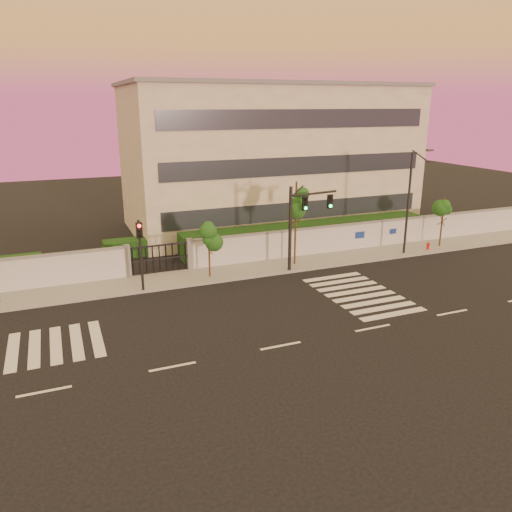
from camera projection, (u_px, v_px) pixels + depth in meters
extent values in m
plane|color=black|center=(281.00, 346.00, 22.73)|extent=(120.00, 120.00, 0.00)
cube|color=gray|center=(212.00, 275.00, 32.01)|extent=(60.00, 3.00, 0.15)
cube|color=#B4B6BB|center=(386.00, 234.00, 38.31)|extent=(31.00, 0.30, 2.00)
cube|color=slate|center=(387.00, 220.00, 38.00)|extent=(31.00, 0.36, 0.12)
cube|color=slate|center=(128.00, 262.00, 31.23)|extent=(0.35, 0.35, 2.20)
cube|color=slate|center=(190.00, 255.00, 32.67)|extent=(0.35, 0.35, 2.20)
cube|color=#103514|center=(307.00, 234.00, 38.56)|extent=(20.00, 2.00, 1.80)
cube|color=#103514|center=(146.00, 246.00, 36.52)|extent=(6.00, 1.50, 1.20)
cube|color=#B4AD99|center=(269.00, 158.00, 43.71)|extent=(24.00, 12.00, 12.00)
cube|color=#262D38|center=(299.00, 210.00, 39.40)|extent=(22.00, 0.08, 1.40)
cube|color=#262D38|center=(300.00, 166.00, 38.38)|extent=(22.00, 0.08, 1.40)
cube|color=#262D38|center=(301.00, 119.00, 37.36)|extent=(22.00, 0.08, 1.40)
cube|color=slate|center=(269.00, 85.00, 41.93)|extent=(24.40, 12.40, 0.30)
cube|color=silver|center=(13.00, 352.00, 22.18)|extent=(0.50, 4.00, 0.02)
cube|color=silver|center=(35.00, 348.00, 22.51)|extent=(0.50, 4.00, 0.02)
cube|color=silver|center=(56.00, 345.00, 22.83)|extent=(0.50, 4.00, 0.02)
cube|color=silver|center=(77.00, 341.00, 23.16)|extent=(0.50, 4.00, 0.02)
cube|color=silver|center=(97.00, 338.00, 23.49)|extent=(0.50, 4.00, 0.02)
cube|color=silver|center=(394.00, 314.00, 26.15)|extent=(4.00, 0.50, 0.02)
cube|color=silver|center=(383.00, 308.00, 26.94)|extent=(4.00, 0.50, 0.02)
cube|color=silver|center=(373.00, 302.00, 27.74)|extent=(4.00, 0.50, 0.02)
cube|color=silver|center=(364.00, 296.00, 28.54)|extent=(4.00, 0.50, 0.02)
cube|color=silver|center=(356.00, 291.00, 29.33)|extent=(4.00, 0.50, 0.02)
cube|color=silver|center=(347.00, 286.00, 30.13)|extent=(4.00, 0.50, 0.02)
cube|color=silver|center=(339.00, 282.00, 30.93)|extent=(4.00, 0.50, 0.02)
cube|color=silver|center=(332.00, 277.00, 31.72)|extent=(4.00, 0.50, 0.02)
cube|color=silver|center=(44.00, 392.00, 19.11)|extent=(2.00, 0.15, 0.01)
cube|color=silver|center=(173.00, 367.00, 20.92)|extent=(2.00, 0.15, 0.01)
cube|color=silver|center=(281.00, 346.00, 22.73)|extent=(2.00, 0.15, 0.01)
cube|color=silver|center=(373.00, 328.00, 24.54)|extent=(2.00, 0.15, 0.01)
cube|color=silver|center=(452.00, 313.00, 26.35)|extent=(2.00, 0.15, 0.01)
cylinder|color=#382314|center=(209.00, 250.00, 30.99)|extent=(0.11, 0.11, 3.73)
sphere|color=#174513|center=(209.00, 233.00, 30.66)|extent=(1.05, 1.05, 1.05)
sphere|color=#174513|center=(213.00, 240.00, 31.11)|extent=(0.80, 0.80, 0.80)
sphere|color=#174513|center=(205.00, 240.00, 30.54)|extent=(0.76, 0.76, 0.76)
cylinder|color=#382314|center=(295.00, 225.00, 33.18)|extent=(0.13, 0.13, 5.74)
sphere|color=#174513|center=(296.00, 199.00, 32.68)|extent=(1.18, 1.18, 1.18)
sphere|color=#174513|center=(299.00, 211.00, 33.26)|extent=(0.90, 0.90, 0.90)
sphere|color=#174513|center=(293.00, 208.00, 32.59)|extent=(0.86, 0.86, 0.86)
cylinder|color=#382314|center=(442.00, 223.00, 37.76)|extent=(0.13, 0.13, 3.89)
sphere|color=#174513|center=(444.00, 208.00, 37.41)|extent=(1.16, 1.16, 1.16)
sphere|color=#174513|center=(445.00, 214.00, 37.90)|extent=(0.89, 0.89, 0.89)
sphere|color=#174513|center=(441.00, 213.00, 37.27)|extent=(0.84, 0.84, 0.84)
cylinder|color=black|center=(290.00, 230.00, 31.89)|extent=(0.22, 0.22, 5.63)
cylinder|color=black|center=(315.00, 193.00, 31.85)|extent=(3.43, 0.74, 0.15)
cube|color=black|center=(305.00, 204.00, 31.72)|extent=(0.32, 0.16, 0.82)
sphere|color=#0CF259|center=(306.00, 208.00, 31.70)|extent=(0.18, 0.18, 0.18)
cube|color=black|center=(330.00, 201.00, 32.38)|extent=(0.32, 0.16, 0.82)
sphere|color=#0CF259|center=(331.00, 206.00, 32.35)|extent=(0.18, 0.18, 0.18)
cylinder|color=black|center=(141.00, 257.00, 28.60)|extent=(0.15, 0.15, 4.32)
cube|color=black|center=(139.00, 230.00, 28.09)|extent=(0.34, 0.17, 0.86)
sphere|color=red|center=(139.00, 226.00, 27.91)|extent=(0.19, 0.19, 0.19)
cylinder|color=black|center=(408.00, 205.00, 35.36)|extent=(0.17, 0.17, 7.38)
cylinder|color=black|center=(421.00, 156.00, 33.60)|extent=(0.09, 1.77, 0.72)
cube|color=#3F3F44|center=(430.00, 150.00, 32.73)|extent=(0.46, 0.23, 0.14)
cylinder|color=red|center=(428.00, 248.00, 37.30)|extent=(0.20, 0.20, 0.46)
cylinder|color=red|center=(428.00, 245.00, 37.22)|extent=(0.26, 0.26, 0.09)
sphere|color=red|center=(428.00, 243.00, 37.19)|extent=(0.17, 0.17, 0.17)
cylinder|color=red|center=(428.00, 247.00, 37.28)|extent=(0.27, 0.18, 0.09)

